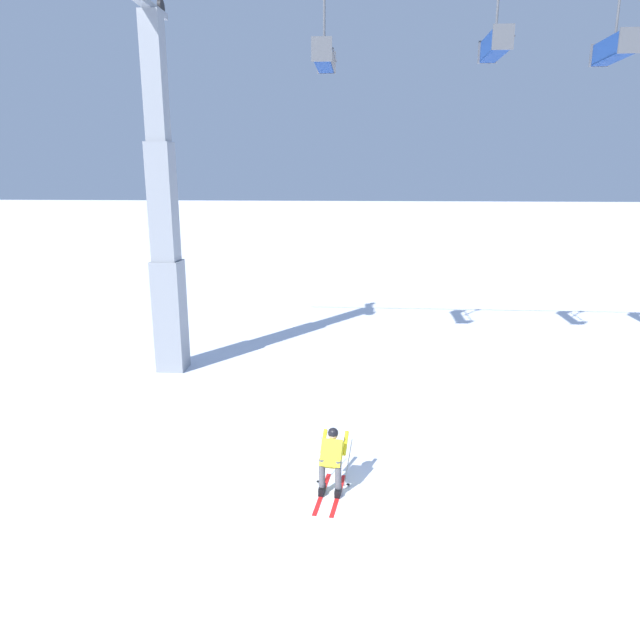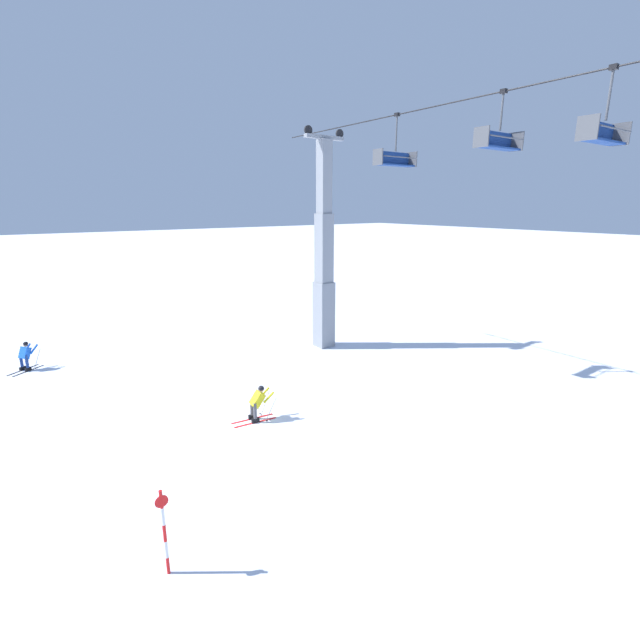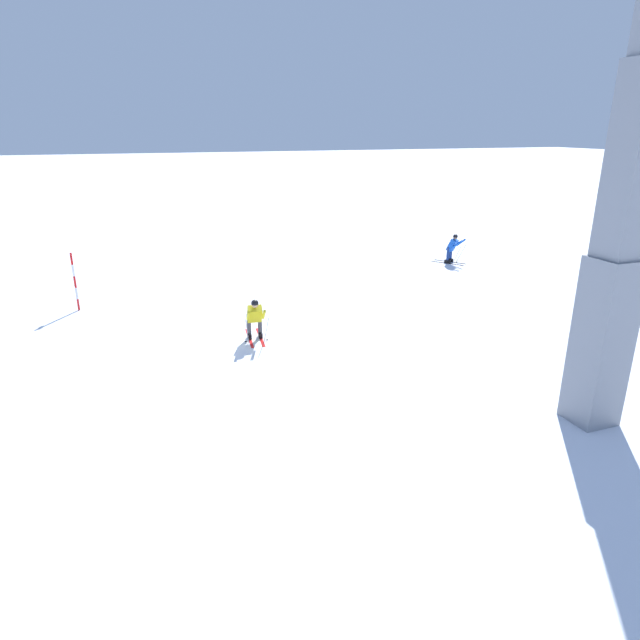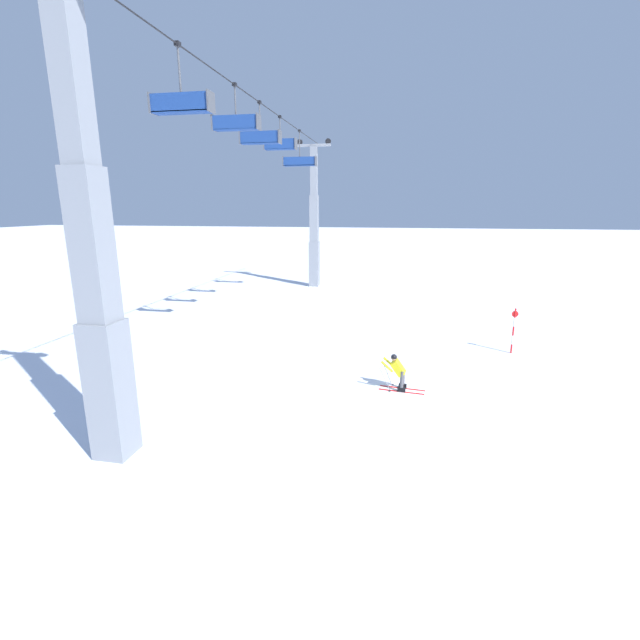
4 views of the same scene
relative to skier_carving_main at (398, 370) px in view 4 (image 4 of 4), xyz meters
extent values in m
plane|color=white|center=(0.13, -0.86, -0.75)|extent=(260.00, 260.00, 0.00)
cube|color=red|center=(-0.19, -0.15, -0.74)|extent=(0.28, 1.62, 0.01)
cube|color=black|center=(-0.19, -0.15, -0.66)|extent=(0.14, 0.29, 0.16)
cylinder|color=#4C4C51|center=(-0.19, -0.15, -0.27)|extent=(0.13, 0.13, 0.61)
cube|color=red|center=(0.15, -0.19, -0.74)|extent=(0.28, 1.62, 0.01)
cube|color=black|center=(0.15, -0.19, -0.66)|extent=(0.14, 0.29, 0.16)
cylinder|color=#4C4C51|center=(0.15, -0.19, -0.27)|extent=(0.13, 0.13, 0.61)
cube|color=gold|center=(0.00, 0.00, 0.09)|extent=(0.48, 0.59, 0.61)
sphere|color=tan|center=(0.02, 0.16, 0.43)|extent=(0.20, 0.20, 0.20)
sphere|color=black|center=(0.02, 0.16, 0.47)|extent=(0.22, 0.22, 0.22)
cylinder|color=gold|center=(-0.19, 0.38, 0.17)|extent=(0.14, 0.47, 0.40)
cylinder|color=gray|center=(-0.23, 0.41, -0.36)|extent=(0.08, 0.49, 1.02)
cylinder|color=black|center=(-0.30, 0.25, -0.70)|extent=(0.07, 0.07, 0.01)
cylinder|color=gold|center=(0.27, 0.33, 0.17)|extent=(0.14, 0.47, 0.40)
cylinder|color=gray|center=(0.32, 0.35, -0.36)|extent=(0.20, 0.47, 1.02)
cylinder|color=black|center=(0.34, 0.17, -0.70)|extent=(0.07, 0.07, 0.01)
cube|color=gray|center=(-5.72, 7.27, 1.08)|extent=(0.90, 0.90, 3.65)
cube|color=gray|center=(-5.72, 7.27, 4.73)|extent=(0.75, 0.75, 3.65)
cube|color=gray|center=(-5.72, 7.27, 8.38)|extent=(0.61, 0.61, 3.65)
cube|color=gray|center=(20.70, 7.27, 1.08)|extent=(0.77, 0.77, 3.65)
cube|color=gray|center=(20.70, 7.27, 4.73)|extent=(0.65, 0.65, 3.65)
cube|color=gray|center=(20.70, 7.27, 8.38)|extent=(0.52, 0.52, 3.65)
cube|color=gray|center=(20.70, 7.27, 10.30)|extent=(0.28, 2.60, 0.18)
cylinder|color=black|center=(20.70, 8.39, 10.55)|extent=(0.10, 0.44, 0.44)
cylinder|color=black|center=(20.70, 6.15, 10.55)|extent=(0.10, 0.44, 0.44)
cylinder|color=black|center=(7.49, 7.27, 10.61)|extent=(32.43, 0.05, 0.05)
cube|color=black|center=(-0.67, 7.27, 10.61)|extent=(0.20, 0.16, 0.14)
cylinder|color=#4C4F54|center=(-0.67, 7.27, 9.89)|extent=(0.07, 0.07, 1.43)
cube|color=navy|center=(-0.67, 7.27, 8.63)|extent=(0.45, 2.02, 0.06)
cube|color=navy|center=(-0.86, 7.27, 8.91)|extent=(0.06, 2.02, 0.55)
cylinder|color=#4C4F54|center=(-0.36, 7.27, 8.93)|extent=(0.04, 1.92, 0.04)
cube|color=#4C4F54|center=(-0.67, 8.28, 8.91)|extent=(0.57, 0.05, 0.63)
cube|color=#4C4F54|center=(-0.67, 6.26, 8.91)|extent=(0.57, 0.05, 0.63)
cube|color=black|center=(4.16, 7.27, 10.61)|extent=(0.20, 0.16, 0.14)
cylinder|color=#4C4F54|center=(4.16, 7.27, 10.01)|extent=(0.07, 0.07, 1.20)
cube|color=navy|center=(4.16, 7.27, 8.86)|extent=(0.45, 2.00, 0.06)
cube|color=navy|center=(3.97, 7.27, 9.14)|extent=(0.06, 2.00, 0.55)
cylinder|color=#4C4F54|center=(4.47, 7.27, 9.16)|extent=(0.04, 1.90, 0.04)
cube|color=#4C4F54|center=(4.16, 8.27, 9.14)|extent=(0.57, 0.05, 0.63)
cube|color=#4C4F54|center=(4.16, 6.27, 9.14)|extent=(0.57, 0.05, 0.63)
cube|color=black|center=(7.42, 7.27, 10.61)|extent=(0.20, 0.16, 0.14)
cylinder|color=#4C4F54|center=(7.42, 7.27, 9.94)|extent=(0.07, 0.07, 1.33)
cube|color=navy|center=(7.42, 7.27, 8.73)|extent=(0.45, 2.01, 0.06)
cube|color=navy|center=(7.23, 7.27, 9.00)|extent=(0.06, 2.01, 0.55)
cylinder|color=#4C4F54|center=(7.73, 7.27, 9.03)|extent=(0.04, 1.91, 0.04)
cube|color=#4C4F54|center=(7.42, 8.27, 9.00)|extent=(0.57, 0.05, 0.63)
cube|color=#4C4F54|center=(7.42, 6.27, 9.00)|extent=(0.57, 0.05, 0.63)
cube|color=black|center=(11.06, 7.27, 10.61)|extent=(0.20, 0.16, 0.14)
cylinder|color=#4C4F54|center=(11.06, 7.27, 10.02)|extent=(0.07, 0.07, 1.18)
cube|color=navy|center=(11.06, 7.27, 8.88)|extent=(0.45, 1.84, 0.06)
cube|color=navy|center=(10.87, 7.27, 9.15)|extent=(0.06, 1.84, 0.55)
cylinder|color=#4C4F54|center=(11.37, 7.27, 9.18)|extent=(0.04, 1.74, 0.04)
cube|color=#4C4F54|center=(11.06, 8.19, 9.15)|extent=(0.57, 0.05, 0.63)
cube|color=#4C4F54|center=(11.06, 6.35, 9.15)|extent=(0.57, 0.05, 0.63)
cube|color=black|center=(15.88, 7.27, 10.61)|extent=(0.20, 0.16, 0.14)
cylinder|color=#4C4F54|center=(15.88, 7.27, 9.78)|extent=(0.07, 0.07, 1.66)
cube|color=navy|center=(15.88, 7.27, 8.39)|extent=(0.45, 2.24, 0.06)
cube|color=navy|center=(15.68, 7.27, 8.67)|extent=(0.06, 2.24, 0.55)
cylinder|color=#4C4F54|center=(16.18, 7.27, 8.69)|extent=(0.04, 2.13, 0.04)
cube|color=#4C4F54|center=(15.88, 8.39, 8.67)|extent=(0.57, 0.05, 0.63)
cube|color=#4C4F54|center=(15.88, 6.15, 8.67)|extent=(0.57, 0.05, 0.63)
cylinder|color=red|center=(5.16, -4.97, -0.54)|extent=(0.07, 0.07, 0.41)
cylinder|color=white|center=(5.16, -4.97, -0.13)|extent=(0.07, 0.07, 0.41)
cylinder|color=red|center=(5.16, -4.97, 0.28)|extent=(0.07, 0.07, 0.41)
cylinder|color=white|center=(5.16, -4.97, 0.69)|extent=(0.07, 0.07, 0.41)
cylinder|color=red|center=(5.16, -4.97, 1.11)|extent=(0.07, 0.07, 0.41)
cylinder|color=red|center=(5.17, -4.97, 1.06)|extent=(0.02, 0.28, 0.28)
camera|label=1|loc=(0.57, -10.69, 5.63)|focal=32.37mm
camera|label=2|loc=(13.51, -6.96, 7.02)|focal=24.89mm
camera|label=3|loc=(3.57, 15.38, 5.38)|focal=31.07mm
camera|label=4|loc=(-15.13, -0.04, 5.65)|focal=24.86mm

